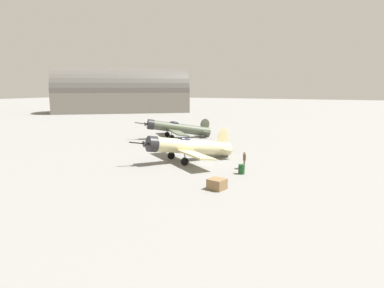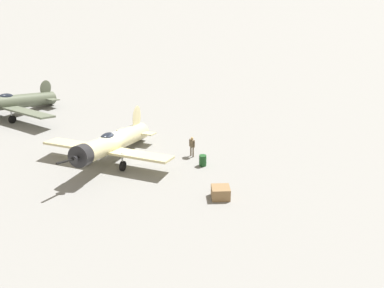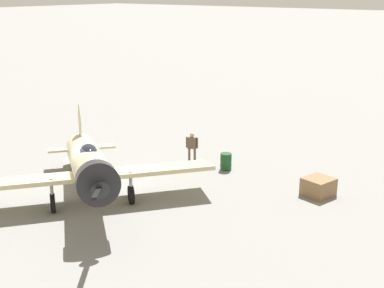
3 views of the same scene
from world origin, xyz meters
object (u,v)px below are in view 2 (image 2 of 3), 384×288
object	(u,v)px
ground_crew_mechanic	(192,145)
airplane_mid_apron	(11,103)
airplane_foreground	(111,144)
equipment_crate	(221,193)
fuel_drum	(203,161)

from	to	relation	value
ground_crew_mechanic	airplane_mid_apron	bearing A→B (deg)	114.44
airplane_foreground	equipment_crate	size ratio (longest dim) A/B	6.71
ground_crew_mechanic	equipment_crate	bearing A→B (deg)	-111.64
airplane_foreground	equipment_crate	xyz separation A→B (m)	(6.41, -7.99, -1.14)
ground_crew_mechanic	equipment_crate	xyz separation A→B (m)	(-0.03, -7.19, -0.63)
airplane_mid_apron	equipment_crate	size ratio (longest dim) A/B	7.38
ground_crew_mechanic	fuel_drum	xyz separation A→B (m)	(0.32, -1.95, -0.60)
airplane_foreground	airplane_mid_apron	bearing A→B (deg)	-111.29
ground_crew_mechanic	fuel_drum	world-z (taller)	ground_crew_mechanic
airplane_mid_apron	equipment_crate	distance (m)	26.57
equipment_crate	fuel_drum	world-z (taller)	fuel_drum
airplane_mid_apron	airplane_foreground	bearing A→B (deg)	80.59
airplane_foreground	ground_crew_mechanic	distance (m)	6.51
airplane_foreground	fuel_drum	xyz separation A→B (m)	(6.76, -2.74, -1.11)
ground_crew_mechanic	fuel_drum	bearing A→B (deg)	-101.98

